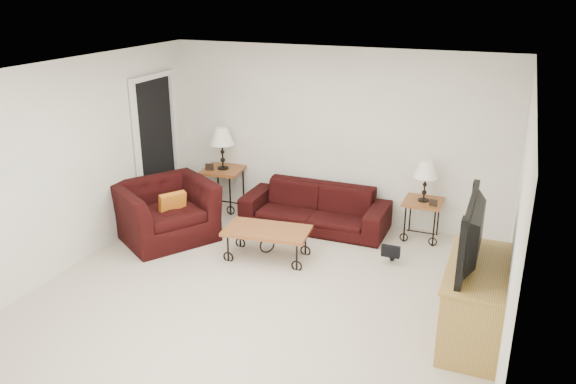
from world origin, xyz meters
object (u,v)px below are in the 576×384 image
(side_table_right, at_px, (422,220))
(coffee_table, at_px, (267,244))
(armchair, at_px, (166,211))
(side_table_left, at_px, (224,188))
(lamp_left, at_px, (222,148))
(sofa, at_px, (315,207))
(tv_stand, at_px, (475,302))
(television, at_px, (481,234))
(lamp_right, at_px, (425,181))
(backpack, at_px, (393,244))

(side_table_right, xyz_separation_m, coffee_table, (-1.71, -1.33, -0.08))
(coffee_table, bearing_deg, armchair, 178.48)
(side_table_left, relative_size, lamp_left, 1.00)
(sofa, distance_m, tv_stand, 3.07)
(sofa, height_order, armchair, armchair)
(sofa, distance_m, television, 3.16)
(television, bearing_deg, coffee_table, -107.71)
(side_table_right, bearing_deg, armchair, -158.19)
(lamp_right, bearing_deg, backpack, -104.48)
(coffee_table, height_order, backpack, backpack)
(lamp_right, distance_m, tv_stand, 2.36)
(lamp_left, bearing_deg, armchair, -98.70)
(coffee_table, height_order, tv_stand, tv_stand)
(tv_stand, relative_size, backpack, 2.83)
(sofa, relative_size, tv_stand, 1.59)
(lamp_left, relative_size, television, 0.55)
(tv_stand, bearing_deg, side_table_right, 112.07)
(coffee_table, distance_m, armchair, 1.54)
(sofa, height_order, side_table_left, side_table_left)
(coffee_table, height_order, armchair, armchair)
(side_table_right, height_order, tv_stand, tv_stand)
(side_table_right, height_order, backpack, side_table_right)
(lamp_left, xyz_separation_m, television, (3.89, -2.15, 0.15))
(sofa, height_order, lamp_right, lamp_right)
(side_table_right, bearing_deg, television, -68.39)
(side_table_right, bearing_deg, side_table_left, 180.00)
(side_table_left, height_order, tv_stand, tv_stand)
(side_table_right, bearing_deg, backpack, -104.48)
(lamp_right, bearing_deg, side_table_left, 180.00)
(lamp_right, height_order, armchair, lamp_right)
(side_table_left, distance_m, lamp_right, 3.08)
(side_table_right, xyz_separation_m, tv_stand, (0.87, -2.15, 0.11))
(sofa, distance_m, lamp_right, 1.58)
(lamp_left, xyz_separation_m, coffee_table, (1.32, -1.33, -0.76))
(side_table_left, height_order, lamp_left, lamp_left)
(armchair, relative_size, backpack, 2.65)
(armchair, distance_m, television, 4.24)
(lamp_right, distance_m, backpack, 1.04)
(sofa, xyz_separation_m, television, (2.33, -1.97, 0.81))
(tv_stand, bearing_deg, coffee_table, 162.42)
(side_table_left, bearing_deg, television, -28.97)
(sofa, distance_m, backpack, 1.42)
(lamp_left, height_order, television, television)
(coffee_table, distance_m, tv_stand, 2.72)
(sofa, bearing_deg, backpack, -26.83)
(side_table_left, height_order, backpack, side_table_left)
(television, height_order, backpack, television)
(coffee_table, height_order, television, television)
(side_table_left, distance_m, lamp_left, 0.64)
(television, relative_size, backpack, 2.54)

